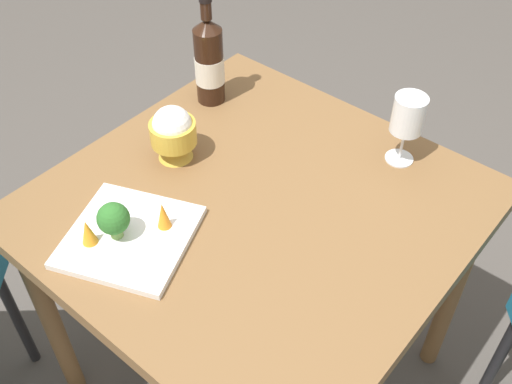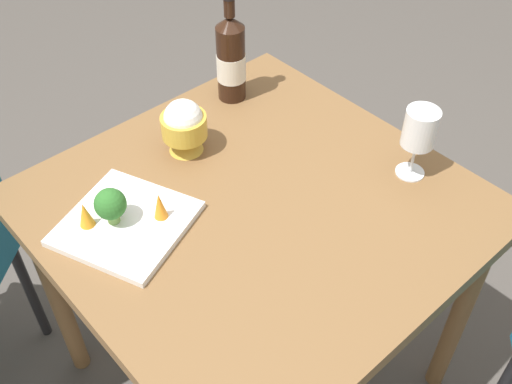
% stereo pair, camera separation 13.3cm
% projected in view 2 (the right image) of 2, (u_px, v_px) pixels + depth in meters
% --- Properties ---
extents(ground_plane, '(8.00, 8.00, 0.00)m').
position_uv_depth(ground_plane, '(256.00, 370.00, 1.87)').
color(ground_plane, '#4C4742').
extents(dining_table, '(0.89, 0.89, 0.74)m').
position_uv_depth(dining_table, '(256.00, 228.00, 1.42)').
color(dining_table, brown).
rests_on(dining_table, ground_plane).
extents(wine_bottle, '(0.08, 0.08, 0.31)m').
position_uv_depth(wine_bottle, '(231.00, 58.00, 1.56)').
color(wine_bottle, black).
rests_on(wine_bottle, dining_table).
extents(wine_glass, '(0.08, 0.08, 0.18)m').
position_uv_depth(wine_glass, '(420.00, 130.00, 1.34)').
color(wine_glass, white).
rests_on(wine_glass, dining_table).
extents(rice_bowl, '(0.11, 0.11, 0.14)m').
position_uv_depth(rice_bowl, '(184.00, 126.00, 1.43)').
color(rice_bowl, gold).
rests_on(rice_bowl, dining_table).
extents(serving_plate, '(0.33, 0.33, 0.02)m').
position_uv_depth(serving_plate, '(126.00, 223.00, 1.30)').
color(serving_plate, white).
rests_on(serving_plate, dining_table).
extents(broccoli_floret, '(0.07, 0.07, 0.09)m').
position_uv_depth(broccoli_floret, '(110.00, 205.00, 1.26)').
color(broccoli_floret, '#729E4C').
rests_on(broccoli_floret, serving_plate).
extents(carrot_garnish_left, '(0.03, 0.03, 0.07)m').
position_uv_depth(carrot_garnish_left, '(160.00, 205.00, 1.28)').
color(carrot_garnish_left, orange).
rests_on(carrot_garnish_left, serving_plate).
extents(carrot_garnish_right, '(0.03, 0.03, 0.06)m').
position_uv_depth(carrot_garnish_right, '(85.00, 214.00, 1.26)').
color(carrot_garnish_right, orange).
rests_on(carrot_garnish_right, serving_plate).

